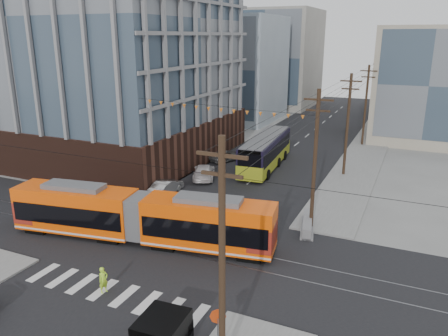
{
  "coord_description": "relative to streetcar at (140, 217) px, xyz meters",
  "views": [
    {
      "loc": [
        15.36,
        -20.96,
        14.68
      ],
      "look_at": [
        1.47,
        9.73,
        4.45
      ],
      "focal_mm": 35.0,
      "sensor_mm": 36.0,
      "label": 1
    }
  ],
  "objects": [
    {
      "name": "bg_bldg_nw_far",
      "position": [
        -11.5,
        68.52,
        8.07
      ],
      "size": [
        16.0,
        18.0,
        20.0
      ],
      "primitive_type": "cube",
      "color": "gray",
      "rests_on": "ground"
    },
    {
      "name": "stop_sign",
      "position": [
        10.52,
        -8.9,
        -0.66
      ],
      "size": [
        1.02,
        1.02,
        2.54
      ],
      "primitive_type": null,
      "rotation": [
        0.0,
        0.0,
        0.43
      ],
      "color": "red",
      "rests_on": "ground"
    },
    {
      "name": "utility_pole_near",
      "position": [
        11.0,
        -9.48,
        3.57
      ],
      "size": [
        0.3,
        0.3,
        11.0
      ],
      "primitive_type": "cylinder",
      "color": "black",
      "rests_on": "ground"
    },
    {
      "name": "parked_car_silver",
      "position": [
        -3.59,
        9.44,
        -1.21
      ],
      "size": [
        1.53,
        4.35,
        1.43
      ],
      "primitive_type": "imported",
      "rotation": [
        0.0,
        0.0,
        3.14
      ],
      "color": "#A4A4A4",
      "rests_on": "ground"
    },
    {
      "name": "bg_bldg_ne_near",
      "position": [
        18.5,
        44.52,
        6.07
      ],
      "size": [
        14.0,
        14.0,
        16.0
      ],
      "primitive_type": "cube",
      "color": "gray",
      "rests_on": "ground"
    },
    {
      "name": "parked_car_grey",
      "position": [
        -3.13,
        22.54,
        -1.27
      ],
      "size": [
        3.9,
        5.18,
        1.31
      ],
      "primitive_type": "imported",
      "rotation": [
        0.0,
        0.0,
        2.72
      ],
      "color": "#505050",
      "rests_on": "ground"
    },
    {
      "name": "city_bus",
      "position": [
        2.15,
        21.97,
        -0.03
      ],
      "size": [
        3.92,
        13.54,
        3.78
      ],
      "primitive_type": null,
      "rotation": [
        0.0,
        0.0,
        0.08
      ],
      "color": "black",
      "rests_on": "ground"
    },
    {
      "name": "jersey_barrier",
      "position": [
        10.8,
        7.17,
        -1.49
      ],
      "size": [
        1.93,
        4.5,
        0.88
      ],
      "primitive_type": "cube",
      "rotation": [
        0.0,
        0.0,
        0.22
      ],
      "color": "gray",
      "rests_on": "ground"
    },
    {
      "name": "bg_bldg_ne_far",
      "position": [
        20.5,
        64.52,
        5.07
      ],
      "size": [
        16.0,
        16.0,
        14.0
      ],
      "primitive_type": "cube",
      "color": "#8C99A5",
      "rests_on": "ground"
    },
    {
      "name": "parked_car_white",
      "position": [
        -2.47,
        15.25,
        -1.17
      ],
      "size": [
        4.01,
        5.65,
        1.52
      ],
      "primitive_type": "imported",
      "rotation": [
        0.0,
        0.0,
        3.54
      ],
      "color": "silver",
      "rests_on": "ground"
    },
    {
      "name": "streetcar",
      "position": [
        0.0,
        0.0,
        0.0
      ],
      "size": [
        20.17,
        5.95,
        3.85
      ],
      "primitive_type": null,
      "rotation": [
        0.0,
        0.0,
        0.16
      ],
      "color": "#FF5106",
      "rests_on": "ground"
    },
    {
      "name": "utility_pole_far",
      "position": [
        11.0,
        52.52,
        3.57
      ],
      "size": [
        0.3,
        0.3,
        11.0
      ],
      "primitive_type": "cylinder",
      "color": "black",
      "rests_on": "ground"
    },
    {
      "name": "office_building",
      "position": [
        -19.5,
        19.52,
        12.37
      ],
      "size": [
        30.0,
        25.0,
        28.6
      ],
      "primitive_type": "cube",
      "color": "#381E16",
      "rests_on": "ground"
    },
    {
      "name": "ground",
      "position": [
        2.5,
        -3.48,
        -1.93
      ],
      "size": [
        160.0,
        160.0,
        0.0
      ],
      "primitive_type": "plane",
      "color": "slate"
    },
    {
      "name": "bg_bldg_nw_near",
      "position": [
        -14.5,
        48.52,
        7.07
      ],
      "size": [
        18.0,
        16.0,
        18.0
      ],
      "primitive_type": "cube",
      "color": "#8C99A5",
      "rests_on": "ground"
    },
    {
      "name": "pedestrian",
      "position": [
        1.95,
        -6.63,
        -1.11
      ],
      "size": [
        0.55,
        0.68,
        1.63
      ],
      "primitive_type": "imported",
      "rotation": [
        0.0,
        0.0,
        1.28
      ],
      "color": "#C3FF33",
      "rests_on": "ground"
    }
  ]
}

